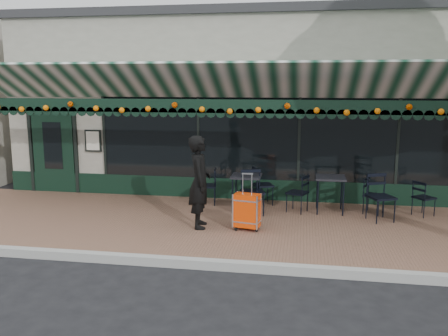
% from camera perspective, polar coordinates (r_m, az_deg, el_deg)
% --- Properties ---
extents(ground, '(80.00, 80.00, 0.00)m').
position_cam_1_polar(ground, '(7.86, -2.16, -11.76)').
color(ground, black).
rests_on(ground, ground).
extents(sidewalk, '(18.00, 4.00, 0.15)m').
position_cam_1_polar(sidewalk, '(9.69, 0.25, -6.96)').
color(sidewalk, brown).
rests_on(sidewalk, ground).
extents(curb, '(18.00, 0.16, 0.15)m').
position_cam_1_polar(curb, '(7.76, -2.28, -11.47)').
color(curb, '#9E9E99').
rests_on(curb, ground).
extents(restaurant_building, '(12.00, 9.60, 4.50)m').
position_cam_1_polar(restaurant_building, '(15.05, 3.89, 7.73)').
color(restaurant_building, gray).
rests_on(restaurant_building, ground).
extents(woman, '(0.54, 0.72, 1.80)m').
position_cam_1_polar(woman, '(9.16, -2.94, -1.68)').
color(woman, black).
rests_on(woman, sidewalk).
extents(suitcase, '(0.52, 0.36, 1.10)m').
position_cam_1_polar(suitcase, '(9.10, 2.78, -5.21)').
color(suitcase, '#E23A07').
rests_on(suitcase, sidewalk).
extents(cafe_table_a, '(0.64, 0.64, 0.79)m').
position_cam_1_polar(cafe_table_a, '(10.50, 12.69, -1.45)').
color(cafe_table_a, black).
rests_on(cafe_table_a, sidewalk).
extents(cafe_table_b, '(0.64, 0.64, 0.79)m').
position_cam_1_polar(cafe_table_b, '(10.41, 2.70, -1.30)').
color(cafe_table_b, black).
rests_on(cafe_table_b, sidewalk).
extents(chair_a_left, '(0.55, 0.55, 0.84)m').
position_cam_1_polar(chair_a_left, '(10.44, 8.81, -3.00)').
color(chair_a_left, black).
rests_on(chair_a_left, sidewalk).
extents(chair_a_right, '(0.52, 0.52, 0.79)m').
position_cam_1_polar(chair_a_right, '(10.68, 17.56, -3.20)').
color(chair_a_right, black).
rests_on(chair_a_right, sidewalk).
extents(chair_a_front, '(0.64, 0.64, 0.97)m').
position_cam_1_polar(chair_a_front, '(10.16, 18.37, -3.41)').
color(chair_a_front, black).
rests_on(chair_a_front, sidewalk).
extents(chair_a_extra, '(0.53, 0.53, 0.77)m').
position_cam_1_polar(chair_a_extra, '(10.90, 22.92, -3.34)').
color(chair_a_extra, black).
rests_on(chair_a_extra, sidewalk).
extents(chair_b_left, '(0.48, 0.48, 0.85)m').
position_cam_1_polar(chair_b_left, '(10.97, -2.03, -2.20)').
color(chair_b_left, black).
rests_on(chair_b_left, sidewalk).
extents(chair_b_right, '(0.58, 0.58, 0.89)m').
position_cam_1_polar(chair_b_right, '(10.98, 4.68, -2.11)').
color(chair_b_right, black).
rests_on(chair_b_right, sidewalk).
extents(chair_b_front, '(0.61, 0.61, 0.96)m').
position_cam_1_polar(chair_b_front, '(10.14, 3.46, -2.94)').
color(chair_b_front, black).
rests_on(chair_b_front, sidewalk).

